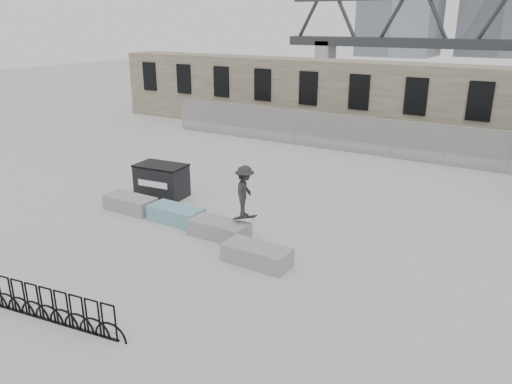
# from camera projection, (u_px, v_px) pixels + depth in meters

# --- Properties ---
(ground) EXTENTS (120.00, 120.00, 0.00)m
(ground) POSITION_uv_depth(u_px,v_px,m) (199.00, 227.00, 17.25)
(ground) COLOR #A6A6A1
(ground) RESTS_ON ground
(stone_wall) EXTENTS (36.00, 2.58, 4.50)m
(stone_wall) POSITION_uv_depth(u_px,v_px,m) (366.00, 101.00, 29.57)
(stone_wall) COLOR #685F4C
(stone_wall) RESTS_ON ground
(chainlink_fence) EXTENTS (22.06, 0.06, 2.02)m
(chainlink_fence) POSITION_uv_depth(u_px,v_px,m) (340.00, 132.00, 26.96)
(chainlink_fence) COLOR gray
(chainlink_fence) RESTS_ON ground
(planter_far_left) EXTENTS (2.00, 0.90, 0.56)m
(planter_far_left) POSITION_uv_depth(u_px,v_px,m) (130.00, 203.00, 18.65)
(planter_far_left) COLOR gray
(planter_far_left) RESTS_ON ground
(planter_center_left) EXTENTS (2.00, 0.90, 0.56)m
(planter_center_left) POSITION_uv_depth(u_px,v_px,m) (176.00, 214.00, 17.61)
(planter_center_left) COLOR teal
(planter_center_left) RESTS_ON ground
(planter_center_right) EXTENTS (2.00, 0.90, 0.56)m
(planter_center_right) POSITION_uv_depth(u_px,v_px,m) (219.00, 229.00, 16.37)
(planter_center_right) COLOR gray
(planter_center_right) RESTS_ON ground
(planter_offset) EXTENTS (2.00, 0.90, 0.56)m
(planter_offset) POSITION_uv_depth(u_px,v_px,m) (257.00, 254.00, 14.58)
(planter_offset) COLOR gray
(planter_offset) RESTS_ON ground
(dumpster) EXTENTS (2.14, 1.44, 1.33)m
(dumpster) POSITION_uv_depth(u_px,v_px,m) (162.00, 180.00, 20.08)
(dumpster) COLOR black
(dumpster) RESTS_ON ground
(bike_rack) EXTENTS (4.90, 0.77, 0.90)m
(bike_rack) POSITION_uv_depth(u_px,v_px,m) (40.00, 303.00, 11.81)
(bike_rack) COLOR black
(bike_rack) RESTS_ON ground
(skateboarder) EXTENTS (0.95, 1.24, 1.84)m
(skateboarder) POSITION_uv_depth(u_px,v_px,m) (245.00, 192.00, 15.78)
(skateboarder) COLOR black
(skateboarder) RESTS_ON ground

